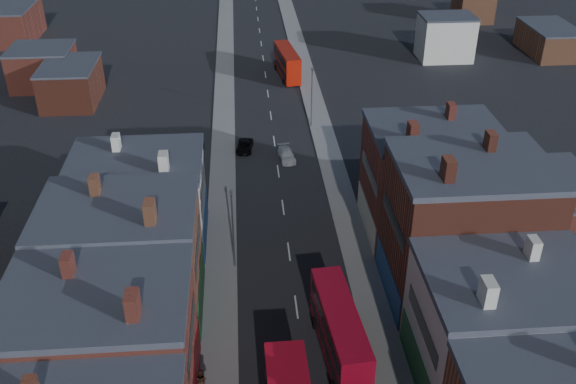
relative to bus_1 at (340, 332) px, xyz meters
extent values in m
cube|color=gray|center=(-9.25, 31.93, -2.42)|extent=(3.00, 200.00, 0.12)
cube|color=gray|center=(3.75, 31.93, -2.42)|extent=(3.00, 200.00, 0.12)
cylinder|color=slate|center=(-7.95, 11.93, 1.52)|extent=(0.16, 0.16, 8.00)
cube|color=slate|center=(-7.95, 11.93, 5.52)|extent=(0.25, 0.70, 0.25)
cylinder|color=slate|center=(2.45, 41.93, 1.52)|extent=(0.16, 0.16, 8.00)
cube|color=slate|center=(2.45, 41.93, 5.52)|extent=(0.25, 0.70, 0.25)
cube|color=red|center=(0.00, 0.00, -0.01)|extent=(3.31, 10.82, 4.26)
cube|color=black|center=(0.00, 0.00, -0.84)|extent=(3.30, 9.98, 0.87)
cube|color=black|center=(0.00, 0.00, 1.00)|extent=(3.30, 9.98, 0.87)
cylinder|color=black|center=(1.49, -3.29, -2.00)|extent=(0.37, 0.99, 0.97)
cylinder|color=black|center=(-1.49, 3.29, -2.00)|extent=(0.37, 0.99, 0.97)
cylinder|color=black|center=(0.92, 3.50, -2.00)|extent=(0.37, 0.99, 0.97)
cube|color=#9F1407|center=(0.66, 60.83, -0.13)|extent=(3.64, 10.38, 4.07)
cube|color=black|center=(0.66, 60.83, -0.91)|extent=(3.59, 9.59, 0.83)
cube|color=black|center=(0.66, 60.83, 0.85)|extent=(3.59, 9.59, 0.83)
cylinder|color=black|center=(-0.05, 57.45, -2.02)|extent=(0.40, 0.95, 0.92)
cylinder|color=black|center=(2.24, 57.76, -2.02)|extent=(0.40, 0.95, 0.92)
cylinder|color=black|center=(-0.92, 63.90, -2.02)|extent=(0.40, 0.95, 0.92)
cylinder|color=black|center=(1.37, 64.21, -2.02)|extent=(0.40, 0.95, 0.92)
imported|color=black|center=(-6.55, 35.67, -1.92)|extent=(2.36, 4.25, 1.13)
imported|color=silver|center=(-1.55, 32.87, -1.87)|extent=(2.22, 4.39, 1.22)
imported|color=#45271B|center=(-10.45, -2.72, -1.37)|extent=(1.08, 0.80, 1.98)
camera|label=1|loc=(-6.71, -35.82, 33.97)|focal=40.00mm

